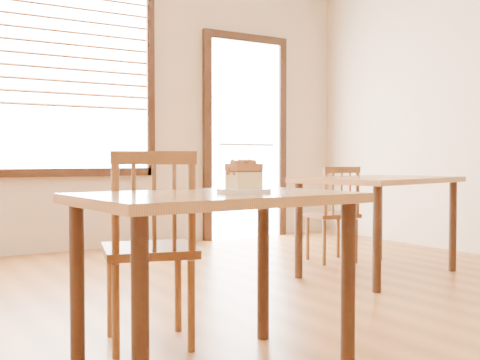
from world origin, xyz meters
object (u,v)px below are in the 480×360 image
Objects in this scene: cafe_chair_main at (150,247)px; cafe_chair_second at (334,213)px; cafe_table_second at (378,190)px; cake_slice at (244,174)px; cafe_table_main at (214,221)px; plate at (244,191)px.

cafe_chair_main is 2.64m from cafe_chair_second.
cake_slice is at bearing -160.33° from cafe_table_second.
cafe_table_second is at bearing -145.98° from cafe_chair_main.
cake_slice is (0.18, -0.55, 0.35)m from cafe_chair_main.
cake_slice reaches higher than cafe_chair_second.
cafe_table_second is at bearing 30.03° from cake_slice.
cake_slice is at bearing -31.10° from cafe_table_main.
plate is at bearing -164.19° from cake_slice.
plate reaches higher than cafe_table_second.
cafe_chair_second is (2.20, 1.84, -0.22)m from cafe_table_main.
cafe_chair_main is 2.33m from cafe_table_second.
plate is at bearing -160.33° from cafe_table_second.
cake_slice is (0.11, -0.06, 0.19)m from cafe_table_main.
cafe_chair_second reaches higher than cafe_table_main.
cafe_table_main is 8.03× the size of cake_slice.
cafe_chair_main is at bearing 105.65° from cake_slice.
cafe_chair_main reaches higher than plate.
cafe_chair_second is at bearing 70.28° from cafe_table_second.
cafe_table_second is (2.20, 0.74, 0.18)m from cafe_chair_main.
cafe_chair_main reaches higher than cafe_table_main.
cafe_chair_main is (-0.07, 0.49, -0.17)m from cafe_table_main.
cafe_chair_main is at bearing -174.29° from cafe_table_second.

